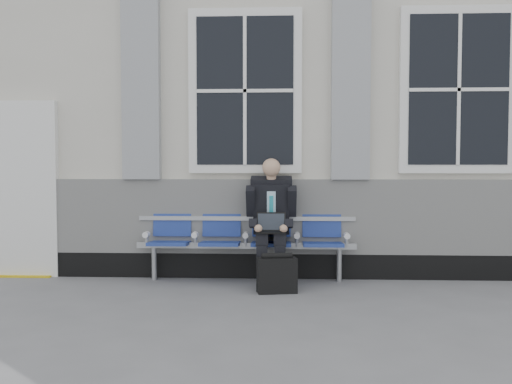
{
  "coord_description": "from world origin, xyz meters",
  "views": [
    {
      "loc": [
        -1.7,
        -5.38,
        1.4
      ],
      "look_at": [
        -1.99,
        0.9,
        1.08
      ],
      "focal_mm": 40.0,
      "sensor_mm": 36.0,
      "label": 1
    }
  ],
  "objects": [
    {
      "name": "ground",
      "position": [
        0.0,
        0.0,
        0.0
      ],
      "size": [
        70.0,
        70.0,
        0.0
      ],
      "primitive_type": "plane",
      "color": "slate",
      "rests_on": "ground"
    },
    {
      "name": "station_building",
      "position": [
        -0.02,
        3.47,
        2.22
      ],
      "size": [
        14.4,
        4.4,
        4.49
      ],
      "color": "beige",
      "rests_on": "ground"
    },
    {
      "name": "bench",
      "position": [
        -2.13,
        1.32,
        0.55
      ],
      "size": [
        2.6,
        0.47,
        0.91
      ],
      "color": "#9EA0A3",
      "rests_on": "ground"
    },
    {
      "name": "businessman",
      "position": [
        -1.83,
        1.19,
        0.78
      ],
      "size": [
        0.58,
        0.79,
        1.45
      ],
      "color": "black",
      "rests_on": "ground"
    },
    {
      "name": "briefcase",
      "position": [
        -1.76,
        0.69,
        0.2
      ],
      "size": [
        0.45,
        0.25,
        0.43
      ],
      "color": "black",
      "rests_on": "ground"
    }
  ]
}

